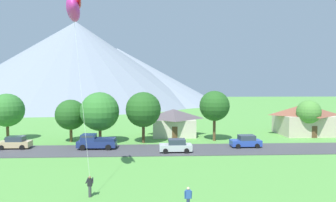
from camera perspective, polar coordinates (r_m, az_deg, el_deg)
name	(u,v)px	position (r m, az deg, el deg)	size (l,w,h in m)	color
road_strip	(161,150)	(40.27, -1.34, -9.43)	(160.00, 7.04, 0.08)	#424247
mountain_far_west_ridge	(118,76)	(145.72, -9.70, 4.86)	(97.39, 97.39, 26.31)	gray
mountain_central_ridge	(77,63)	(140.49, -17.28, 7.02)	(110.98, 110.98, 37.08)	gray
house_leftmost	(173,122)	(51.35, 1.06, -4.03)	(7.68, 7.09, 4.59)	beige
house_left_center	(304,119)	(57.57, 24.80, -3.13)	(9.31, 7.75, 5.38)	beige
tree_near_left	(143,110)	(44.55, -4.80, -1.67)	(5.31, 5.31, 7.74)	#4C3823
tree_left_of_center	(71,115)	(47.70, -18.32, -2.54)	(4.64, 4.64, 6.54)	brown
tree_center	(214,106)	(46.70, 8.98, -0.96)	(4.72, 4.72, 7.87)	brown
tree_right_of_center	(309,112)	(54.11, 25.57, -1.92)	(3.90, 3.90, 6.28)	brown
tree_near_right	(100,111)	(45.23, -13.06, -1.99)	(5.79, 5.79, 7.72)	brown
tree_far_right	(7,110)	(52.70, -28.70, -1.57)	(5.21, 5.21, 7.44)	brown
parked_car_blue_west_end	(246,141)	(43.11, 14.82, -7.57)	(4.25, 2.18, 1.68)	#2847A8
parked_car_tan_mid_west	(15,143)	(45.90, -27.49, -7.17)	(4.22, 2.11, 1.68)	tan
parked_car_silver_mid_east	(176,146)	(38.78, 1.53, -8.67)	(4.21, 2.10, 1.68)	#B7BCC1
pickup_truck_navy_west_side	(96,142)	(41.78, -13.78, -7.63)	(5.24, 2.40, 1.99)	navy
kite_flyer_with_kite	(74,11)	(27.10, -17.76, 16.25)	(3.20, 4.62, 16.28)	#3D3D42
watcher_person	(188,198)	(21.80, 3.92, -18.25)	(0.56, 0.24, 1.68)	navy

